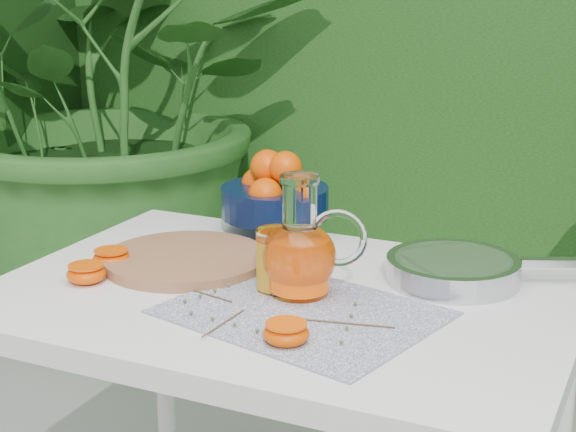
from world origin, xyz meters
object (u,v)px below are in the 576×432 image
at_px(juice_pitcher, 301,253).
at_px(saute_pan, 455,268).
at_px(white_table, 283,334).
at_px(cutting_board, 186,260).
at_px(fruit_bowl, 276,195).

bearing_deg(juice_pitcher, saute_pan, 38.98).
xyz_separation_m(white_table, cutting_board, (-0.23, 0.05, 0.09)).
bearing_deg(cutting_board, white_table, -11.90).
xyz_separation_m(white_table, fruit_bowl, (-0.16, 0.31, 0.16)).
relative_size(cutting_board, juice_pitcher, 1.50).
bearing_deg(white_table, fruit_bowl, 117.74).
bearing_deg(cutting_board, fruit_bowl, 76.59).
distance_m(white_table, fruit_bowl, 0.39).
distance_m(white_table, cutting_board, 0.25).
xyz_separation_m(cutting_board, saute_pan, (0.49, 0.12, 0.01)).
relative_size(white_table, juice_pitcher, 4.81).
relative_size(juice_pitcher, saute_pan, 0.48).
bearing_deg(juice_pitcher, fruit_bowl, 122.20).
xyz_separation_m(juice_pitcher, saute_pan, (0.22, 0.18, -0.05)).
bearing_deg(fruit_bowl, saute_pan, -18.21).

